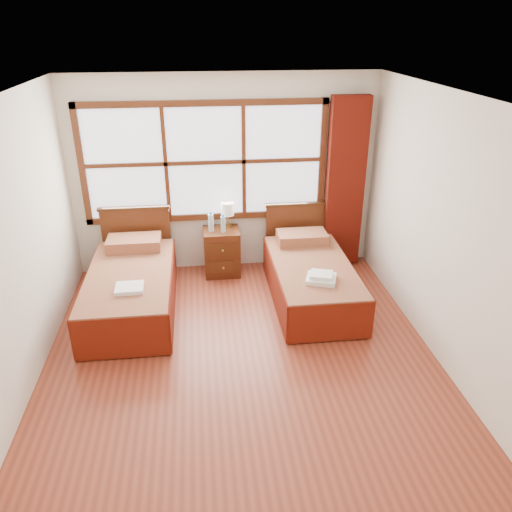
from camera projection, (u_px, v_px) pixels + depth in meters
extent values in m
plane|color=brown|center=(242.00, 361.00, 5.11)|extent=(4.50, 4.50, 0.00)
plane|color=white|center=(238.00, 98.00, 3.99)|extent=(4.50, 4.50, 0.00)
plane|color=silver|center=(225.00, 176.00, 6.56)|extent=(4.00, 0.00, 4.00)
plane|color=silver|center=(11.00, 257.00, 4.33)|extent=(0.00, 4.50, 4.50)
plane|color=silver|center=(448.00, 235.00, 4.76)|extent=(0.00, 4.50, 4.50)
cube|color=white|center=(205.00, 162.00, 6.42)|extent=(3.00, 0.02, 1.40)
cube|color=#4D2310|center=(207.00, 216.00, 6.72)|extent=(3.16, 0.06, 0.08)
cube|color=#4D2310|center=(202.00, 103.00, 6.09)|extent=(3.16, 0.06, 0.08)
cube|color=#4D2310|center=(82.00, 166.00, 6.24)|extent=(0.08, 0.06, 1.56)
cube|color=#4D2310|center=(322.00, 159.00, 6.57)|extent=(0.08, 0.06, 1.56)
cube|color=#4D2310|center=(166.00, 164.00, 6.35)|extent=(0.05, 0.05, 1.40)
cube|color=#4D2310|center=(244.00, 161.00, 6.46)|extent=(0.05, 0.05, 1.40)
cube|color=#4D2310|center=(205.00, 163.00, 6.41)|extent=(3.00, 0.05, 0.05)
cube|color=#571108|center=(345.00, 184.00, 6.67)|extent=(0.50, 0.16, 2.30)
cube|color=#40210D|center=(132.00, 301.00, 5.93)|extent=(0.86, 1.71, 0.28)
cube|color=#62140E|center=(130.00, 282.00, 5.82)|extent=(0.96, 1.90, 0.23)
cube|color=#67190A|center=(89.00, 294.00, 5.83)|extent=(0.03, 1.90, 0.48)
cube|color=#67190A|center=(172.00, 290.00, 5.93)|extent=(0.03, 1.90, 0.48)
cube|color=#67190A|center=(121.00, 338.00, 5.03)|extent=(0.96, 0.03, 0.48)
cube|color=#62140E|center=(134.00, 243.00, 6.35)|extent=(0.67, 0.39, 0.15)
cube|color=#4D2310|center=(137.00, 242.00, 6.69)|extent=(0.89, 0.06, 0.93)
cube|color=#40210D|center=(134.00, 208.00, 6.49)|extent=(0.93, 0.08, 0.04)
cube|color=#40210D|center=(311.00, 290.00, 6.17)|extent=(0.82, 1.65, 0.27)
cube|color=#62140E|center=(312.00, 273.00, 6.06)|extent=(0.92, 1.82, 0.22)
cube|color=#67190A|center=(275.00, 284.00, 6.07)|extent=(0.03, 1.82, 0.46)
cube|color=#67190A|center=(348.00, 280.00, 6.17)|extent=(0.03, 1.82, 0.46)
cube|color=#67190A|center=(331.00, 323.00, 5.30)|extent=(0.92, 0.03, 0.46)
cube|color=#62140E|center=(302.00, 237.00, 6.57)|extent=(0.64, 0.38, 0.14)
cube|color=#4D2310|center=(296.00, 235.00, 6.94)|extent=(0.86, 0.06, 0.89)
cube|color=#40210D|center=(298.00, 204.00, 6.74)|extent=(0.89, 0.08, 0.04)
cube|color=#4D2310|center=(222.00, 252.00, 6.75)|extent=(0.48, 0.42, 0.64)
cube|color=#40210D|center=(223.00, 267.00, 6.61)|extent=(0.42, 0.02, 0.19)
cube|color=#40210D|center=(223.00, 250.00, 6.50)|extent=(0.42, 0.02, 0.19)
sphere|color=#AD903A|center=(223.00, 268.00, 6.59)|extent=(0.03, 0.03, 0.03)
sphere|color=#AD903A|center=(223.00, 251.00, 6.48)|extent=(0.03, 0.03, 0.03)
cube|color=white|center=(129.00, 288.00, 5.40)|extent=(0.30, 0.27, 0.05)
cube|color=white|center=(321.00, 279.00, 5.63)|extent=(0.40, 0.37, 0.05)
cube|color=white|center=(321.00, 275.00, 5.60)|extent=(0.30, 0.28, 0.05)
cylinder|color=#B48B39|center=(228.00, 226.00, 6.73)|extent=(0.11, 0.11, 0.02)
cylinder|color=#B48B39|center=(228.00, 220.00, 6.70)|extent=(0.02, 0.02, 0.14)
cylinder|color=white|center=(227.00, 209.00, 6.63)|extent=(0.17, 0.17, 0.17)
cylinder|color=#A4C0D4|center=(211.00, 223.00, 6.53)|extent=(0.07, 0.07, 0.24)
cylinder|color=blue|center=(211.00, 213.00, 6.47)|extent=(0.03, 0.03, 0.03)
cylinder|color=#A4C0D4|center=(223.00, 224.00, 6.52)|extent=(0.06, 0.06, 0.21)
cylinder|color=blue|center=(223.00, 216.00, 6.46)|extent=(0.03, 0.03, 0.03)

